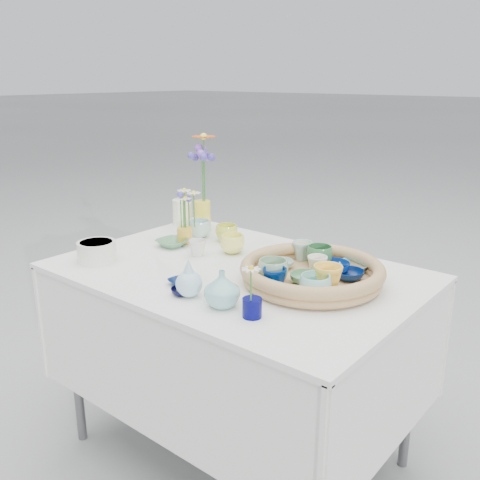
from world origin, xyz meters
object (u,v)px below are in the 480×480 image
Objects in this scene: bud_vase_seafoam at (222,289)px; tall_vase_yellow at (202,216)px; display_table at (237,451)px; wicker_tray at (312,273)px.

bud_vase_seafoam is 0.84× the size of tall_vase_yellow.
bud_vase_seafoam is at bearing -42.87° from tall_vase_yellow.
bud_vase_seafoam reaches higher than display_table.
display_table is at bearing -169.88° from wicker_tray.
tall_vase_yellow is at bearing 146.29° from display_table.
tall_vase_yellow is at bearing 161.42° from wicker_tray.
display_table is 0.88m from bud_vase_seafoam.
bud_vase_seafoam is (-0.11, -0.32, 0.02)m from wicker_tray.
tall_vase_yellow is (-0.44, 0.29, 0.83)m from display_table.
wicker_tray is 0.34m from bud_vase_seafoam.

